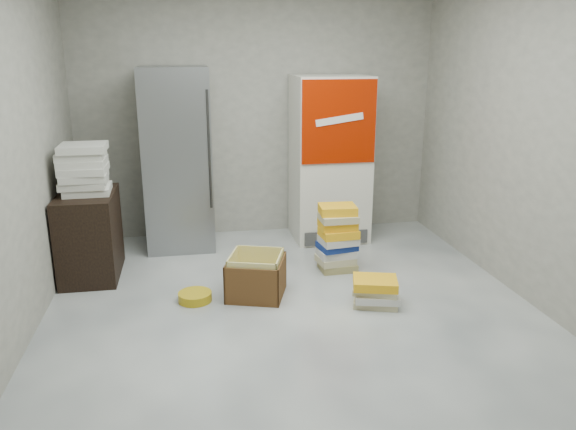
{
  "coord_description": "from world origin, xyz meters",
  "views": [
    {
      "loc": [
        -0.78,
        -3.82,
        2.06
      ],
      "look_at": [
        0.03,
        0.7,
        0.71
      ],
      "focal_mm": 35.0,
      "sensor_mm": 36.0,
      "label": 1
    }
  ],
  "objects_px": {
    "cardboard_box": "(256,278)",
    "steel_fridge": "(178,159)",
    "coke_cooler": "(330,159)",
    "wood_shelf": "(90,235)",
    "phonebook_stack_main": "(337,238)"
  },
  "relations": [
    {
      "from": "cardboard_box",
      "to": "steel_fridge",
      "type": "bearing_deg",
      "value": 131.54
    },
    {
      "from": "steel_fridge",
      "to": "coke_cooler",
      "type": "bearing_deg",
      "value": -0.18
    },
    {
      "from": "wood_shelf",
      "to": "phonebook_stack_main",
      "type": "xyz_separation_m",
      "value": [
        2.31,
        -0.29,
        -0.08
      ]
    },
    {
      "from": "coke_cooler",
      "to": "cardboard_box",
      "type": "height_order",
      "value": "coke_cooler"
    },
    {
      "from": "coke_cooler",
      "to": "wood_shelf",
      "type": "bearing_deg",
      "value": -163.72
    },
    {
      "from": "coke_cooler",
      "to": "cardboard_box",
      "type": "xyz_separation_m",
      "value": [
        -1.01,
        -1.45,
        -0.75
      ]
    },
    {
      "from": "wood_shelf",
      "to": "phonebook_stack_main",
      "type": "height_order",
      "value": "wood_shelf"
    },
    {
      "from": "wood_shelf",
      "to": "cardboard_box",
      "type": "height_order",
      "value": "wood_shelf"
    },
    {
      "from": "coke_cooler",
      "to": "wood_shelf",
      "type": "distance_m",
      "value": 2.63
    },
    {
      "from": "steel_fridge",
      "to": "phonebook_stack_main",
      "type": "distance_m",
      "value": 1.9
    },
    {
      "from": "phonebook_stack_main",
      "to": "cardboard_box",
      "type": "distance_m",
      "value": 0.97
    },
    {
      "from": "coke_cooler",
      "to": "wood_shelf",
      "type": "xyz_separation_m",
      "value": [
        -2.48,
        -0.72,
        -0.5
      ]
    },
    {
      "from": "coke_cooler",
      "to": "phonebook_stack_main",
      "type": "relative_size",
      "value": 2.77
    },
    {
      "from": "steel_fridge",
      "to": "wood_shelf",
      "type": "height_order",
      "value": "steel_fridge"
    },
    {
      "from": "steel_fridge",
      "to": "phonebook_stack_main",
      "type": "bearing_deg",
      "value": -34.4
    }
  ]
}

